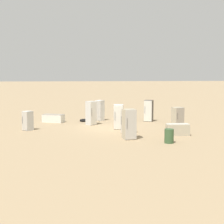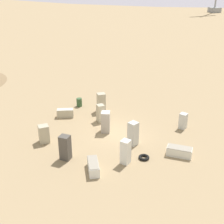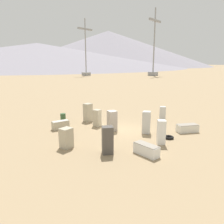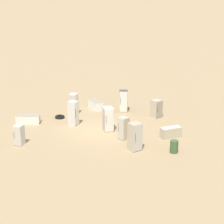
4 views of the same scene
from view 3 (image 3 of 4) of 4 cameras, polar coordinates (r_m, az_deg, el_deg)
The scene contains 18 objects.
ground_plane at distance 19.74m, azimuth 1.92°, elevation -4.76°, with size 1000.00×1000.00×0.00m, color #9E8460.
mountain_ridge_0 at distance 332.29m, azimuth -0.98°, elevation 16.19°, with size 287.55×287.55×49.77m.
mountain_ridge_1 at distance 275.63m, azimuth -18.81°, elevation 13.87°, with size 333.67×333.67×27.33m.
power_pylon_0 at distance 100.35m, azimuth 10.83°, elevation 14.31°, with size 9.88×3.39×28.24m.
power_pylon_1 at distance 100.32m, azimuth -6.85°, elevation 13.72°, with size 8.47×2.90×24.21m.
discarded_fridge_0 at distance 14.59m, azimuth -1.18°, elevation -7.34°, with size 0.96×0.96×1.88m.
discarded_fridge_1 at distance 22.55m, azimuth -6.34°, elevation -0.12°, with size 0.81×0.79×1.86m.
discarded_fridge_2 at distance 20.77m, azimuth -3.91°, elevation -1.57°, with size 0.67×0.66×1.61m.
discarded_fridge_3 at distance 18.87m, azimuth 8.94°, elevation -2.70°, with size 0.84×0.86×1.93m.
discarded_fridge_4 at distance 23.76m, azimuth 13.06°, elevation -0.27°, with size 0.82×0.81×1.41m.
discarded_fridge_5 at distance 20.48m, azimuth -13.30°, elevation -3.32°, with size 1.61×1.02×0.78m.
discarded_fridge_6 at distance 20.24m, azimuth 19.08°, elevation -4.01°, with size 1.90×1.79×0.69m.
discarded_fridge_7 at distance 14.74m, azimuth 8.95°, elevation -9.66°, with size 1.05×1.87×0.74m.
discarded_fridge_8 at distance 15.94m, azimuth -11.88°, elevation -6.65°, with size 0.78×0.77×1.46m.
discarded_fridge_9 at distance 19.32m, azimuth 0.00°, elevation -2.33°, with size 0.96×1.00×1.82m.
discarded_fridge_10 at distance 16.65m, azimuth 12.73°, elevation -5.15°, with size 0.85×0.84×1.83m.
scrap_tire at distance 18.18m, azimuth 14.60°, elevation -6.42°, with size 0.80×0.80×0.20m.
rusty_barrel at distance 23.03m, azimuth -12.67°, elevation -1.41°, with size 0.53×0.53×0.83m.
Camera 3 is at (-15.34, -10.88, 6.00)m, focal length 35.00 mm.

